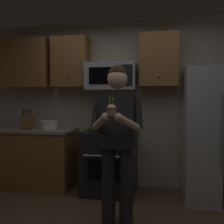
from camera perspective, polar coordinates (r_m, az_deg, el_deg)
name	(u,v)px	position (r m, az deg, el deg)	size (l,w,h in m)	color
wall_back	(124,104)	(4.14, 2.61, 1.75)	(4.40, 0.10, 2.60)	#B7AD99
oven_range	(110,161)	(3.90, -0.48, -10.82)	(0.76, 0.70, 0.93)	black
microwave	(111,77)	(3.91, -0.14, 7.82)	(0.74, 0.41, 0.40)	#9EA0A5
refrigerator	(218,135)	(3.78, 22.39, -4.75)	(0.90, 0.75, 1.80)	#B7BABF
cabinet_row_upper	(76,62)	(4.13, -8.01, 10.76)	(2.78, 0.36, 0.76)	brown
counter_left	(30,157)	(4.35, -17.70, -9.47)	(1.44, 0.66, 0.92)	brown
knife_block	(28,122)	(4.21, -18.03, -2.02)	(0.16, 0.15, 0.32)	brown
bowl_large_white	(49,125)	(4.12, -13.68, -2.71)	(0.27, 0.27, 0.13)	white
person	(117,135)	(2.84, 1.14, -5.17)	(0.60, 0.48, 1.76)	#262628
cupcake	(111,110)	(2.49, -0.12, 0.51)	(0.09, 0.09, 0.17)	#A87F56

